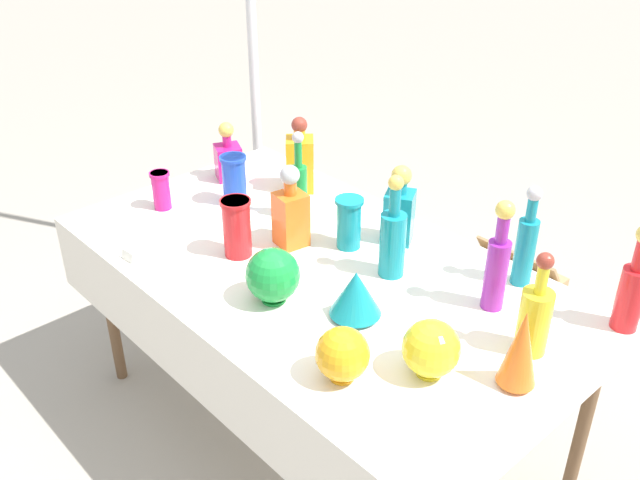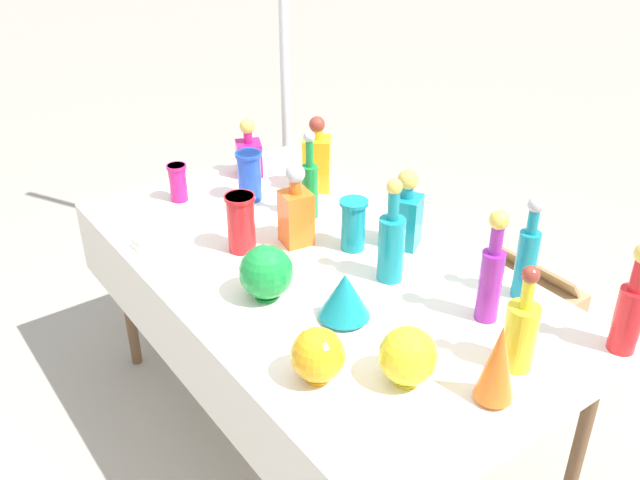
{
  "view_description": "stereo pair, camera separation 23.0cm",
  "coord_description": "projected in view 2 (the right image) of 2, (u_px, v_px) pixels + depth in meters",
  "views": [
    {
      "loc": [
        1.46,
        -1.34,
        2.02
      ],
      "look_at": [
        0.0,
        0.0,
        0.86
      ],
      "focal_mm": 40.0,
      "sensor_mm": 36.0,
      "label": 1
    },
    {
      "loc": [
        1.61,
        -1.16,
        2.02
      ],
      "look_at": [
        0.0,
        0.0,
        0.86
      ],
      "focal_mm": 40.0,
      "sensor_mm": 36.0,
      "label": 2
    }
  ],
  "objects": [
    {
      "name": "slender_vase_3",
      "position": [
        353.0,
        223.0,
        2.4
      ],
      "size": [
        0.1,
        0.1,
        0.18
      ],
      "color": "teal",
      "rests_on": "display_table"
    },
    {
      "name": "tall_bottle_1",
      "position": [
        631.0,
        307.0,
        1.91
      ],
      "size": [
        0.08,
        0.08,
        0.34
      ],
      "color": "red",
      "rests_on": "display_table"
    },
    {
      "name": "tall_bottle_0",
      "position": [
        527.0,
        256.0,
        2.13
      ],
      "size": [
        0.06,
        0.06,
        0.34
      ],
      "color": "teal",
      "rests_on": "display_table"
    },
    {
      "name": "round_bowl_1",
      "position": [
        318.0,
        355.0,
        1.83
      ],
      "size": [
        0.14,
        0.14,
        0.15
      ],
      "color": "orange",
      "rests_on": "display_table"
    },
    {
      "name": "fluted_vase_1",
      "position": [
        498.0,
        363.0,
        1.75
      ],
      "size": [
        0.1,
        0.1,
        0.23
      ],
      "color": "orange",
      "rests_on": "display_table"
    },
    {
      "name": "slender_vase_1",
      "position": [
        249.0,
        175.0,
        2.72
      ],
      "size": [
        0.1,
        0.1,
        0.19
      ],
      "color": "blue",
      "rests_on": "display_table"
    },
    {
      "name": "canopy_pole",
      "position": [
        285.0,
        63.0,
        3.25
      ],
      "size": [
        0.18,
        0.18,
        2.69
      ],
      "color": "silver",
      "rests_on": "ground"
    },
    {
      "name": "cardboard_box_behind_left",
      "position": [
        511.0,
        326.0,
        3.0
      ],
      "size": [
        0.43,
        0.41,
        0.46
      ],
      "color": "tan",
      "rests_on": "ground"
    },
    {
      "name": "tall_bottle_4",
      "position": [
        521.0,
        331.0,
        1.86
      ],
      "size": [
        0.09,
        0.09,
        0.31
      ],
      "color": "yellow",
      "rests_on": "display_table"
    },
    {
      "name": "square_decanter_3",
      "position": [
        317.0,
        160.0,
        2.79
      ],
      "size": [
        0.15,
        0.15,
        0.3
      ],
      "color": "orange",
      "rests_on": "display_table"
    },
    {
      "name": "display_table",
      "position": [
        312.0,
        284.0,
        2.36
      ],
      "size": [
        1.82,
        1.0,
        0.76
      ],
      "color": "white",
      "rests_on": "ground"
    },
    {
      "name": "tall_bottle_3",
      "position": [
        310.0,
        184.0,
        2.59
      ],
      "size": [
        0.06,
        0.06,
        0.34
      ],
      "color": "#198C38",
      "rests_on": "display_table"
    },
    {
      "name": "square_decanter_0",
      "position": [
        406.0,
        214.0,
        2.41
      ],
      "size": [
        0.13,
        0.13,
        0.28
      ],
      "color": "teal",
      "rests_on": "display_table"
    },
    {
      "name": "slender_vase_0",
      "position": [
        178.0,
        181.0,
        2.72
      ],
      "size": [
        0.08,
        0.08,
        0.15
      ],
      "color": "#C61972",
      "rests_on": "display_table"
    },
    {
      "name": "tall_bottle_5",
      "position": [
        391.0,
        242.0,
        2.22
      ],
      "size": [
        0.08,
        0.08,
        0.35
      ],
      "color": "teal",
      "rests_on": "display_table"
    },
    {
      "name": "fluted_vase_0",
      "position": [
        345.0,
        295.0,
        2.06
      ],
      "size": [
        0.16,
        0.16,
        0.15
      ],
      "color": "teal",
      "rests_on": "display_table"
    },
    {
      "name": "square_decanter_1",
      "position": [
        249.0,
        153.0,
        2.92
      ],
      "size": [
        0.13,
        0.13,
        0.24
      ],
      "color": "#C61972",
      "rests_on": "display_table"
    },
    {
      "name": "price_tag_left",
      "position": [
        135.0,
        245.0,
        2.44
      ],
      "size": [
        0.06,
        0.02,
        0.04
      ],
      "primitive_type": "cube",
      "rotation": [
        -0.21,
        0.0,
        0.08
      ],
      "color": "white",
      "rests_on": "display_table"
    },
    {
      "name": "round_bowl_2",
      "position": [
        408.0,
        356.0,
        1.82
      ],
      "size": [
        0.15,
        0.15,
        0.16
      ],
      "color": "yellow",
      "rests_on": "display_table"
    },
    {
      "name": "ground_plane",
      "position": [
        320.0,
        433.0,
        2.73
      ],
      "size": [
        40.0,
        40.0,
        0.0
      ],
      "primitive_type": "plane",
      "color": "#A0998C"
    },
    {
      "name": "round_bowl_0",
      "position": [
        266.0,
        272.0,
        2.15
      ],
      "size": [
        0.17,
        0.17,
        0.18
      ],
      "color": "#198C38",
      "rests_on": "display_table"
    },
    {
      "name": "tall_bottle_2",
      "position": [
        491.0,
        274.0,
        2.03
      ],
      "size": [
        0.07,
        0.07,
        0.36
      ],
      "color": "purple",
      "rests_on": "display_table"
    },
    {
      "name": "slender_vase_2",
      "position": [
        241.0,
        221.0,
        2.39
      ],
      "size": [
        0.1,
        0.1,
        0.2
      ],
      "color": "red",
      "rests_on": "display_table"
    },
    {
      "name": "square_decanter_2",
      "position": [
        296.0,
        211.0,
        2.42
      ],
      "size": [
        0.11,
        0.11,
        0.3
      ],
      "color": "orange",
      "rests_on": "display_table"
    }
  ]
}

